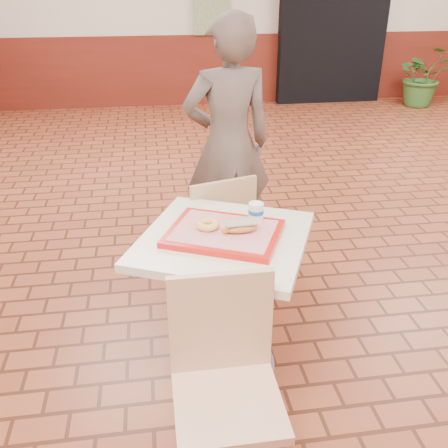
{
  "coord_description": "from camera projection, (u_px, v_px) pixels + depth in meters",
  "views": [
    {
      "loc": [
        -1.55,
        -2.67,
        1.79
      ],
      "look_at": [
        -1.26,
        -0.74,
        0.81
      ],
      "focal_mm": 40.0,
      "sensor_mm": 36.0,
      "label": 1
    }
  ],
  "objects": [
    {
      "name": "room_shell",
      "position": [
        435.0,
        33.0,
        2.69
      ],
      "size": [
        8.01,
        10.01,
        3.01
      ],
      "color": "brown",
      "rests_on": "ground"
    },
    {
      "name": "wainscot_band",
      "position": [
        404.0,
        202.0,
        3.14
      ],
      "size": [
        8.0,
        10.0,
        1.0
      ],
      "color": "#601D12",
      "rests_on": "ground"
    },
    {
      "name": "corridor_doorway",
      "position": [
        333.0,
        26.0,
        7.34
      ],
      "size": [
        1.6,
        0.22,
        2.2
      ],
      "primitive_type": "cube",
      "color": "black",
      "rests_on": "ground"
    },
    {
      "name": "main_table",
      "position": [
        224.0,
        282.0,
        2.32
      ],
      "size": [
        0.71,
        0.71,
        0.75
      ],
      "rotation": [
        0.0,
        0.0,
        -0.43
      ],
      "color": "#F0EAC1",
      "rests_on": "ground"
    },
    {
      "name": "chair_main_front",
      "position": [
        225.0,
        375.0,
        1.83
      ],
      "size": [
        0.39,
        0.39,
        0.84
      ],
      "rotation": [
        0.0,
        0.0,
        0.0
      ],
      "color": "#E5B389",
      "rests_on": "ground"
    },
    {
      "name": "chair_main_back",
      "position": [
        216.0,
        234.0,
        2.85
      ],
      "size": [
        0.47,
        0.47,
        0.82
      ],
      "rotation": [
        0.0,
        0.0,
        3.43
      ],
      "color": "tan",
      "rests_on": "ground"
    },
    {
      "name": "customer",
      "position": [
        228.0,
        144.0,
        3.21
      ],
      "size": [
        0.63,
        0.46,
        1.61
      ],
      "primitive_type": "imported",
      "rotation": [
        0.0,
        0.0,
        3.28
      ],
      "color": "#60534A",
      "rests_on": "ground"
    },
    {
      "name": "serving_tray",
      "position": [
        224.0,
        233.0,
        2.2
      ],
      "size": [
        0.48,
        0.37,
        0.03
      ],
      "rotation": [
        0.0,
        0.0,
        -0.43
      ],
      "color": "red",
      "rests_on": "main_table"
    },
    {
      "name": "ring_donut",
      "position": [
        208.0,
        224.0,
        2.21
      ],
      "size": [
        0.13,
        0.13,
        0.03
      ],
      "primitive_type": "torus",
      "rotation": [
        0.0,
        0.0,
        0.28
      ],
      "color": "#F7BE5A",
      "rests_on": "serving_tray"
    },
    {
      "name": "long_john_donut",
      "position": [
        240.0,
        227.0,
        2.17
      ],
      "size": [
        0.16,
        0.08,
        0.05
      ],
      "rotation": [
        0.0,
        0.0,
        0.06
      ],
      "color": "#BB7636",
      "rests_on": "serving_tray"
    },
    {
      "name": "paper_cup",
      "position": [
        256.0,
        212.0,
        2.26
      ],
      "size": [
        0.07,
        0.07,
        0.09
      ],
      "rotation": [
        0.0,
        0.0,
        -0.23
      ],
      "color": "white",
      "rests_on": "serving_tray"
    },
    {
      "name": "potted_plant",
      "position": [
        423.0,
        76.0,
        7.39
      ],
      "size": [
        0.82,
        0.72,
        0.87
      ],
      "primitive_type": "imported",
      "rotation": [
        0.0,
        0.0,
        0.05
      ],
      "color": "#366B2B",
      "rests_on": "ground"
    }
  ]
}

